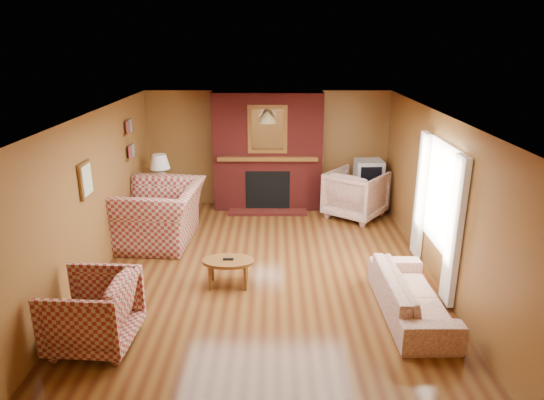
{
  "coord_description": "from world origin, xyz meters",
  "views": [
    {
      "loc": [
        0.13,
        -6.7,
        3.4
      ],
      "look_at": [
        0.1,
        0.6,
        0.96
      ],
      "focal_mm": 32.0,
      "sensor_mm": 36.0,
      "label": 1
    }
  ],
  "objects_px": {
    "plaid_loveseat": "(160,214)",
    "side_table": "(162,202)",
    "floral_sofa": "(412,295)",
    "crt_tv": "(369,172)",
    "fireplace": "(268,153)",
    "floral_armchair": "(356,194)",
    "plaid_armchair": "(92,312)",
    "coffee_table": "(228,264)",
    "table_lamp": "(160,169)",
    "tv_stand": "(367,197)"
  },
  "relations": [
    {
      "from": "fireplace",
      "to": "side_table",
      "type": "relative_size",
      "value": 3.97
    },
    {
      "from": "floral_armchair",
      "to": "side_table",
      "type": "distance_m",
      "value": 3.86
    },
    {
      "from": "tv_stand",
      "to": "crt_tv",
      "type": "relative_size",
      "value": 1.03
    },
    {
      "from": "table_lamp",
      "to": "side_table",
      "type": "bearing_deg",
      "value": 0.0
    },
    {
      "from": "plaid_armchair",
      "to": "coffee_table",
      "type": "xyz_separation_m",
      "value": [
        1.43,
        1.43,
        -0.09
      ]
    },
    {
      "from": "plaid_armchair",
      "to": "crt_tv",
      "type": "relative_size",
      "value": 1.69
    },
    {
      "from": "fireplace",
      "to": "floral_sofa",
      "type": "xyz_separation_m",
      "value": [
        1.9,
        -4.17,
        -0.91
      ]
    },
    {
      "from": "fireplace",
      "to": "crt_tv",
      "type": "distance_m",
      "value": 2.09
    },
    {
      "from": "floral_sofa",
      "to": "side_table",
      "type": "bearing_deg",
      "value": 46.62
    },
    {
      "from": "floral_armchair",
      "to": "plaid_loveseat",
      "type": "bearing_deg",
      "value": 56.41
    },
    {
      "from": "floral_armchair",
      "to": "crt_tv",
      "type": "xyz_separation_m",
      "value": [
        0.3,
        0.37,
        0.35
      ]
    },
    {
      "from": "fireplace",
      "to": "floral_armchair",
      "type": "distance_m",
      "value": 1.97
    },
    {
      "from": "plaid_armchair",
      "to": "coffee_table",
      "type": "distance_m",
      "value": 2.02
    },
    {
      "from": "side_table",
      "to": "table_lamp",
      "type": "height_order",
      "value": "table_lamp"
    },
    {
      "from": "plaid_loveseat",
      "to": "floral_sofa",
      "type": "xyz_separation_m",
      "value": [
        3.75,
        -2.36,
        -0.24
      ]
    },
    {
      "from": "plaid_armchair",
      "to": "coffee_table",
      "type": "relative_size",
      "value": 1.26
    },
    {
      "from": "floral_sofa",
      "to": "side_table",
      "type": "relative_size",
      "value": 3.09
    },
    {
      "from": "coffee_table",
      "to": "table_lamp",
      "type": "bearing_deg",
      "value": 118.72
    },
    {
      "from": "plaid_loveseat",
      "to": "crt_tv",
      "type": "bearing_deg",
      "value": 116.38
    },
    {
      "from": "table_lamp",
      "to": "floral_armchair",
      "type": "bearing_deg",
      "value": -0.36
    },
    {
      "from": "fireplace",
      "to": "side_table",
      "type": "height_order",
      "value": "fireplace"
    },
    {
      "from": "table_lamp",
      "to": "floral_sofa",
      "type": "bearing_deg",
      "value": -42.29
    },
    {
      "from": "plaid_loveseat",
      "to": "floral_sofa",
      "type": "distance_m",
      "value": 4.44
    },
    {
      "from": "floral_sofa",
      "to": "floral_armchair",
      "type": "relative_size",
      "value": 1.8
    },
    {
      "from": "floral_sofa",
      "to": "floral_armchair",
      "type": "distance_m",
      "value": 3.62
    },
    {
      "from": "coffee_table",
      "to": "table_lamp",
      "type": "height_order",
      "value": "table_lamp"
    },
    {
      "from": "plaid_loveseat",
      "to": "table_lamp",
      "type": "relative_size",
      "value": 2.37
    },
    {
      "from": "side_table",
      "to": "tv_stand",
      "type": "distance_m",
      "value": 4.16
    },
    {
      "from": "plaid_armchair",
      "to": "table_lamp",
      "type": "bearing_deg",
      "value": -174.75
    },
    {
      "from": "plaid_armchair",
      "to": "coffee_table",
      "type": "height_order",
      "value": "plaid_armchair"
    },
    {
      "from": "fireplace",
      "to": "table_lamp",
      "type": "relative_size",
      "value": 3.63
    },
    {
      "from": "plaid_loveseat",
      "to": "crt_tv",
      "type": "relative_size",
      "value": 2.82
    },
    {
      "from": "plaid_armchair",
      "to": "side_table",
      "type": "height_order",
      "value": "plaid_armchair"
    },
    {
      "from": "plaid_loveseat",
      "to": "side_table",
      "type": "xyz_separation_m",
      "value": [
        -0.25,
        1.28,
        -0.21
      ]
    },
    {
      "from": "side_table",
      "to": "tv_stand",
      "type": "height_order",
      "value": "side_table"
    },
    {
      "from": "plaid_loveseat",
      "to": "floral_armchair",
      "type": "distance_m",
      "value": 3.81
    },
    {
      "from": "floral_sofa",
      "to": "table_lamp",
      "type": "bearing_deg",
      "value": 46.62
    },
    {
      "from": "floral_sofa",
      "to": "table_lamp",
      "type": "distance_m",
      "value": 5.45
    },
    {
      "from": "floral_armchair",
      "to": "table_lamp",
      "type": "distance_m",
      "value": 3.88
    },
    {
      "from": "plaid_loveseat",
      "to": "table_lamp",
      "type": "bearing_deg",
      "value": -165.1
    },
    {
      "from": "fireplace",
      "to": "side_table",
      "type": "bearing_deg",
      "value": -165.71
    },
    {
      "from": "coffee_table",
      "to": "side_table",
      "type": "distance_m",
      "value": 3.28
    },
    {
      "from": "plaid_loveseat",
      "to": "tv_stand",
      "type": "height_order",
      "value": "plaid_loveseat"
    },
    {
      "from": "floral_sofa",
      "to": "tv_stand",
      "type": "xyz_separation_m",
      "value": [
        0.15,
        3.99,
        0.01
      ]
    },
    {
      "from": "plaid_loveseat",
      "to": "tv_stand",
      "type": "distance_m",
      "value": 4.23
    },
    {
      "from": "floral_armchair",
      "to": "crt_tv",
      "type": "relative_size",
      "value": 1.86
    },
    {
      "from": "fireplace",
      "to": "floral_armchair",
      "type": "xyz_separation_m",
      "value": [
        1.75,
        -0.56,
        -0.71
      ]
    },
    {
      "from": "floral_sofa",
      "to": "crt_tv",
      "type": "bearing_deg",
      "value": -3.24
    },
    {
      "from": "side_table",
      "to": "table_lamp",
      "type": "bearing_deg",
      "value": 0.0
    },
    {
      "from": "plaid_loveseat",
      "to": "coffee_table",
      "type": "distance_m",
      "value": 2.09
    }
  ]
}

